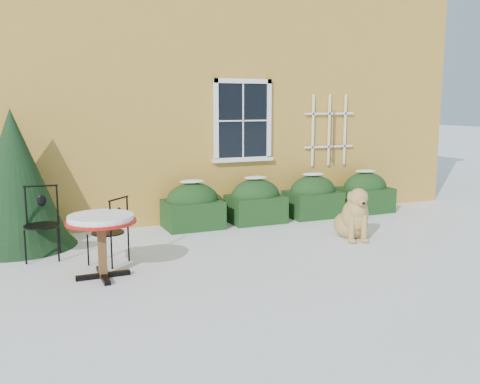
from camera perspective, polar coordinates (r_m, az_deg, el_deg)
name	(u,v)px	position (r m, az deg, el deg)	size (l,w,h in m)	color
ground	(267,262)	(7.94, 2.88, -7.52)	(80.00, 80.00, 0.00)	white
house	(148,68)	(14.24, -9.83, 12.93)	(12.40, 8.40, 6.40)	gold
hedge_row	(285,199)	(10.79, 4.81, -0.80)	(4.95, 0.80, 0.91)	black
evergreen_shrub	(15,192)	(9.32, -22.84, -0.01)	(1.85, 1.85, 2.24)	black
bistro_table	(101,226)	(7.31, -14.60, -3.49)	(0.93, 0.93, 0.86)	black
patio_chair_near	(110,231)	(7.97, -13.67, -4.03)	(0.62, 0.62, 0.99)	black
patio_chair_far	(42,223)	(8.56, -20.37, -3.08)	(0.54, 0.53, 1.09)	black
dog	(354,218)	(9.38, 12.04, -2.68)	(0.75, 1.00, 0.94)	tan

